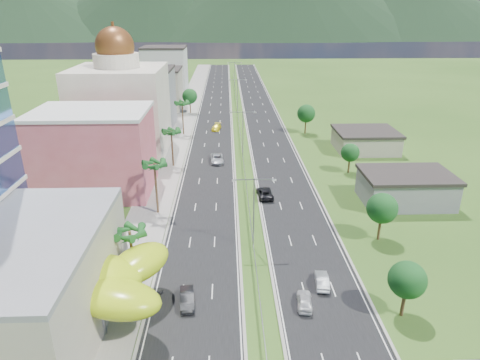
{
  "coord_description": "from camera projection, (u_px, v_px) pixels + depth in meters",
  "views": [
    {
      "loc": [
        -3.64,
        -43.69,
        32.67
      ],
      "look_at": [
        -1.63,
        19.23,
        7.0
      ],
      "focal_mm": 32.0,
      "sensor_mm": 36.0,
      "label": 1
    }
  ],
  "objects": [
    {
      "name": "midrise_grey",
      "position": [
        145.0,
        98.0,
        123.1
      ],
      "size": [
        16.0,
        15.0,
        16.0
      ],
      "primitive_type": "cube",
      "color": "gray",
      "rests_on": "ground"
    },
    {
      "name": "palm_tree_d",
      "position": [
        171.0,
        133.0,
        91.22
      ],
      "size": [
        3.6,
        3.6,
        8.6
      ],
      "color": "#47301C",
      "rests_on": "ground"
    },
    {
      "name": "leafy_tree_ra",
      "position": [
        407.0,
        280.0,
        46.92
      ],
      "size": [
        4.2,
        4.2,
        6.9
      ],
      "color": "#47301C",
      "rests_on": "ground"
    },
    {
      "name": "road_right",
      "position": [
        262.0,
        116.0,
        136.39
      ],
      "size": [
        11.0,
        260.0,
        0.04
      ],
      "primitive_type": "cube",
      "color": "black",
      "rests_on": "ground"
    },
    {
      "name": "shed_near",
      "position": [
        405.0,
        189.0,
        75.89
      ],
      "size": [
        15.0,
        10.0,
        5.0
      ],
      "primitive_type": "cube",
      "color": "gray",
      "rests_on": "ground"
    },
    {
      "name": "car_white_near_right",
      "position": [
        305.0,
        300.0,
        49.93
      ],
      "size": [
        2.17,
        4.39,
        1.44
      ],
      "primitive_type": "imported",
      "rotation": [
        0.0,
        0.0,
        3.03
      ],
      "color": "silver",
      "rests_on": "road_right"
    },
    {
      "name": "road_left",
      "position": [
        215.0,
        117.0,
        135.94
      ],
      "size": [
        11.0,
        260.0,
        0.04
      ],
      "primitive_type": "cube",
      "color": "black",
      "rests_on": "ground"
    },
    {
      "name": "car_silver_right",
      "position": [
        322.0,
        280.0,
        53.6
      ],
      "size": [
        2.03,
        4.53,
        1.44
      ],
      "primitive_type": "imported",
      "rotation": [
        0.0,
        0.0,
        3.02
      ],
      "color": "#B7BBBF",
      "rests_on": "road_right"
    },
    {
      "name": "streetlight_median_e",
      "position": [
        235.0,
        72.0,
        179.9
      ],
      "size": [
        6.04,
        0.25,
        11.0
      ],
      "color": "gray",
      "rests_on": "ground"
    },
    {
      "name": "palm_tree_b",
      "position": [
        130.0,
        235.0,
        51.6
      ],
      "size": [
        3.6,
        3.6,
        8.1
      ],
      "color": "#47301C",
      "rests_on": "ground"
    },
    {
      "name": "sidewalk_left",
      "position": [
        185.0,
        117.0,
        135.65
      ],
      "size": [
        7.0,
        260.0,
        0.12
      ],
      "primitive_type": "cube",
      "color": "gray",
      "rests_on": "ground"
    },
    {
      "name": "streetlight_median_b",
      "position": [
        254.0,
        206.0,
        59.58
      ],
      "size": [
        6.04,
        0.25,
        11.0
      ],
      "color": "gray",
      "rests_on": "ground"
    },
    {
      "name": "leafy_tree_rd",
      "position": [
        306.0,
        114.0,
        116.09
      ],
      "size": [
        4.9,
        4.9,
        8.05
      ],
      "color": "#47301C",
      "rests_on": "ground"
    },
    {
      "name": "streetlight_median_d",
      "position": [
        238.0,
        92.0,
        138.25
      ],
      "size": [
        6.04,
        0.25,
        11.0
      ],
      "color": "gray",
      "rests_on": "ground"
    },
    {
      "name": "leafy_tree_rb",
      "position": [
        382.0,
        208.0,
        62.59
      ],
      "size": [
        4.55,
        4.55,
        7.47
      ],
      "color": "#47301C",
      "rests_on": "ground"
    },
    {
      "name": "leafy_tree_lfar",
      "position": [
        190.0,
        96.0,
        138.24
      ],
      "size": [
        4.9,
        4.9,
        8.05
      ],
      "color": "#47301C",
      "rests_on": "ground"
    },
    {
      "name": "mountain_ridge",
      "position": [
        283.0,
        38.0,
        471.13
      ],
      "size": [
        860.0,
        140.0,
        90.0
      ],
      "primitive_type": null,
      "color": "black",
      "rests_on": "ground"
    },
    {
      "name": "palm_tree_c",
      "position": [
        154.0,
        166.0,
        69.57
      ],
      "size": [
        3.6,
        3.6,
        9.6
      ],
      "color": "#47301C",
      "rests_on": "ground"
    },
    {
      "name": "leafy_tree_rc",
      "position": [
        350.0,
        153.0,
        88.89
      ],
      "size": [
        3.85,
        3.85,
        6.33
      ],
      "color": "#47301C",
      "rests_on": "ground"
    },
    {
      "name": "streetlight_median_c",
      "position": [
        243.0,
        130.0,
        96.6
      ],
      "size": [
        6.04,
        0.25,
        11.0
      ],
      "color": "gray",
      "rests_on": "ground"
    },
    {
      "name": "lime_canopy",
      "position": [
        79.0,
        279.0,
        46.7
      ],
      "size": [
        18.0,
        15.0,
        7.4
      ],
      "color": "#AAC813",
      "rests_on": "ground"
    },
    {
      "name": "domed_building",
      "position": [
        121.0,
        106.0,
        98.67
      ],
      "size": [
        20.0,
        20.0,
        28.7
      ],
      "color": "beige",
      "rests_on": "ground"
    },
    {
      "name": "car_dark_far_right",
      "position": [
        265.0,
        193.0,
        78.5
      ],
      "size": [
        3.01,
        5.92,
        1.6
      ],
      "primitive_type": "imported",
      "rotation": [
        0.0,
        0.0,
        3.2
      ],
      "color": "black",
      "rests_on": "road_right"
    },
    {
      "name": "midrise_white",
      "position": [
        165.0,
        72.0,
        164.37
      ],
      "size": [
        16.0,
        15.0,
        18.0
      ],
      "primitive_type": "cube",
      "color": "silver",
      "rests_on": "ground"
    },
    {
      "name": "palm_tree_e",
      "position": [
        182.0,
        104.0,
        114.07
      ],
      "size": [
        3.6,
        3.6,
        9.4
      ],
      "color": "#47301C",
      "rests_on": "ground"
    },
    {
      "name": "ground",
      "position": [
        258.0,
        291.0,
        52.88
      ],
      "size": [
        500.0,
        500.0,
        0.0
      ],
      "primitive_type": "plane",
      "color": "#2D5119",
      "rests_on": "ground"
    },
    {
      "name": "midrise_beige",
      "position": [
        157.0,
        90.0,
        144.03
      ],
      "size": [
        16.0,
        15.0,
        13.0
      ],
      "primitive_type": "cube",
      "color": "#A59B88",
      "rests_on": "ground"
    },
    {
      "name": "motorcycle",
      "position": [
        161.0,
        293.0,
        51.52
      ],
      "size": [
        0.66,
        1.73,
        1.08
      ],
      "primitive_type": "imported",
      "rotation": [
        0.0,
        0.0,
        -0.09
      ],
      "color": "black",
      "rests_on": "road_left"
    },
    {
      "name": "median_guardrail",
      "position": [
        240.0,
        130.0,
        119.27
      ],
      "size": [
        0.1,
        216.06,
        0.76
      ],
      "color": "gray",
      "rests_on": "ground"
    },
    {
      "name": "shed_far",
      "position": [
        365.0,
        141.0,
        103.83
      ],
      "size": [
        14.0,
        12.0,
        4.4
      ],
      "primitive_type": "cube",
      "color": "#A59B88",
      "rests_on": "ground"
    },
    {
      "name": "car_silver_mid_left",
      "position": [
        217.0,
        159.0,
        96.0
      ],
      "size": [
        3.17,
        6.12,
        1.65
      ],
      "primitive_type": "imported",
      "rotation": [
        0.0,
        0.0,
        0.07
      ],
      "color": "#AFB2B7",
      "rests_on": "road_left"
    },
    {
      "name": "pink_shophouse",
      "position": [
        95.0,
        153.0,
        78.84
      ],
      "size": [
        20.0,
        15.0,
        15.0
      ],
      "primitive_type": "cube",
      "color": "#C4505D",
      "rests_on": "ground"
    },
    {
      "name": "car_yellow_far_left",
      "position": [
        216.0,
        127.0,
        121.16
      ],
      "size": [
        2.93,
        5.55,
        1.53
      ],
      "primitive_type": "imported",
      "rotation": [
        0.0,
        0.0,
        -0.15
      ],
      "color": "yellow",
      "rests_on": "road_left"
    },
    {
      "name": "car_dark_left",
      "position": [
        187.0,
        299.0,
        50.18
      ],
      "size": [
        2.05,
        4.74,
        1.52
      ],
      "primitive_type": "imported",
      "rotation": [
        0.0,
        0.0,
        0.1
      ],
      "color": "black",
      "rests_on": "road_left"
    }
  ]
}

